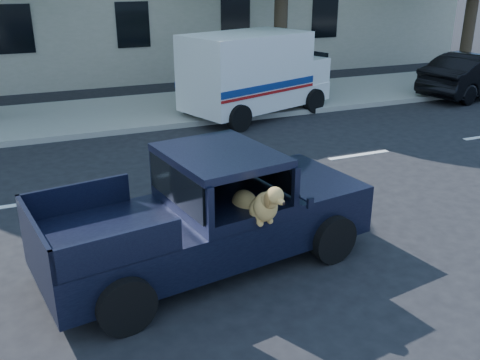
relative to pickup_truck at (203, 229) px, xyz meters
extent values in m
plane|color=black|center=(0.97, -0.09, -0.57)|extent=(120.00, 120.00, 0.00)
cube|color=gray|center=(0.97, 9.11, -0.49)|extent=(60.00, 4.00, 0.15)
cylinder|color=#332619|center=(5.97, 9.51, 1.63)|extent=(0.44, 0.44, 4.40)
cylinder|color=#332619|center=(13.97, 9.51, 1.63)|extent=(0.44, 0.44, 4.40)
cube|color=black|center=(0.07, 0.03, 0.00)|extent=(4.93, 2.53, 0.60)
cube|color=black|center=(1.73, 0.30, 0.37)|extent=(1.63, 2.00, 0.14)
cube|color=black|center=(0.30, 0.07, 1.06)|extent=(1.66, 1.94, 0.11)
cube|color=black|center=(1.02, 0.18, 0.74)|extent=(0.47, 1.57, 0.51)
cube|color=black|center=(0.54, -0.31, 0.17)|extent=(0.57, 0.57, 0.34)
cube|color=black|center=(1.19, -0.94, 0.59)|extent=(0.10, 0.06, 0.14)
cube|color=silver|center=(4.29, 7.69, 0.00)|extent=(4.79, 3.33, 0.52)
cube|color=silver|center=(3.90, 7.55, 1.05)|extent=(4.00, 3.05, 1.56)
cube|color=silver|center=(5.91, 8.26, 0.63)|extent=(1.53, 2.13, 0.73)
cube|color=navy|center=(4.23, 6.61, 0.47)|extent=(3.35, 1.20, 0.19)
cube|color=#9E0F0F|center=(4.23, 6.61, 0.31)|extent=(3.35, 1.20, 0.07)
imported|color=black|center=(12.19, 7.10, 0.16)|extent=(2.41, 4.65, 1.46)
camera|label=1|loc=(-2.14, -6.53, 3.44)|focal=40.00mm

